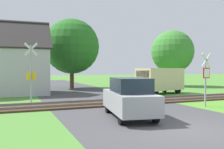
{
  "coord_description": "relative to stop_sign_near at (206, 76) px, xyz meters",
  "views": [
    {
      "loc": [
        -5.73,
        -7.37,
        2.17
      ],
      "look_at": [
        0.5,
        8.06,
        1.8
      ],
      "focal_mm": 40.0,
      "sensor_mm": 36.0,
      "label": 1
    }
  ],
  "objects": [
    {
      "name": "rail_track",
      "position": [
        -4.59,
        3.22,
        -1.71
      ],
      "size": [
        60.0,
        2.6,
        0.22
      ],
      "color": "#422D1E",
      "rests_on": "ground"
    },
    {
      "name": "parked_car",
      "position": [
        -5.46,
        -1.23,
        -0.88
      ],
      "size": [
        2.3,
        4.22,
        1.78
      ],
      "rotation": [
        0.0,
        0.0,
        -0.17
      ],
      "color": "#99999E",
      "rests_on": "ground"
    },
    {
      "name": "house",
      "position": [
        -10.97,
        11.95,
        0.38
      ],
      "size": [
        7.87,
        5.76,
        6.34
      ],
      "rotation": [
        0.0,
        0.0,
        -0.04
      ],
      "color": "#B7B7BC",
      "rests_on": "ground"
    },
    {
      "name": "crossing_sign_far",
      "position": [
        -9.15,
        5.68,
        0.33
      ],
      "size": [
        0.86,
        0.22,
        3.89
      ],
      "rotation": [
        0.0,
        0.0,
        -0.22
      ],
      "color": "#9E9EA5",
      "rests_on": "ground"
    },
    {
      "name": "stop_sign_near",
      "position": [
        0.0,
        0.0,
        0.0
      ],
      "size": [
        0.86,
        0.23,
        3.09
      ],
      "rotation": [
        0.0,
        0.0,
        3.38
      ],
      "color": "#9E9EA5",
      "rests_on": "ground"
    },
    {
      "name": "road_asphalt",
      "position": [
        -4.59,
        -1.83,
        -1.77
      ],
      "size": [
        7.77,
        80.0,
        0.01
      ],
      "primitive_type": "cube",
      "color": "#424244",
      "rests_on": "ground"
    },
    {
      "name": "tree_far",
      "position": [
        8.6,
        15.21,
        2.59
      ],
      "size": [
        5.36,
        5.36,
        7.05
      ],
      "color": "#513823",
      "rests_on": "ground"
    },
    {
      "name": "ground_plane",
      "position": [
        -4.59,
        -3.83,
        -1.77
      ],
      "size": [
        160.0,
        160.0,
        0.0
      ],
      "primitive_type": "plane",
      "color": "#4C8433"
    },
    {
      "name": "tree_center",
      "position": [
        -4.09,
        16.15,
        2.91
      ],
      "size": [
        6.08,
        6.08,
        7.73
      ],
      "color": "#513823",
      "rests_on": "ground"
    },
    {
      "name": "mail_truck",
      "position": [
        1.58,
        7.38,
        -0.53
      ],
      "size": [
        5.2,
        2.98,
        2.24
      ],
      "rotation": [
        0.0,
        0.0,
        1.82
      ],
      "color": "beige",
      "rests_on": "ground"
    }
  ]
}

